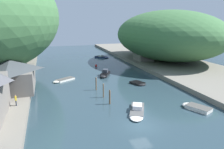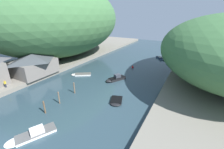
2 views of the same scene
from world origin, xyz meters
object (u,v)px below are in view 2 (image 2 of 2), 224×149
right_bank_cottage (190,65)px  boat_red_skiff (81,74)px  boat_far_upstream (32,135)px  boat_small_dinghy (162,58)px  person_on_quay (41,72)px  channel_buoy_near (133,67)px  boat_near_quay (116,101)px  person_by_boathouse (5,83)px  boat_navy_launch (115,79)px  boathouse_shed (34,64)px

right_bank_cottage → boat_red_skiff: 30.03m
boat_red_skiff → right_bank_cottage: bearing=-95.8°
right_bank_cottage → boat_far_upstream: 39.24m
boat_small_dinghy → person_on_quay: bearing=13.9°
boat_far_upstream → channel_buoy_near: (1.63, 33.70, 0.07)m
boat_red_skiff → person_on_quay: person_on_quay is taller
person_on_quay → boat_small_dinghy: bearing=-49.5°
boat_near_quay → boat_small_dinghy: bearing=-112.3°
boat_far_upstream → person_by_boathouse: 18.06m
boat_near_quay → right_bank_cottage: bearing=-138.0°
boat_navy_launch → channel_buoy_near: bearing=-64.5°
boat_near_quay → boat_navy_launch: size_ratio=0.70×
boat_near_quay → person_on_quay: 22.85m
right_bank_cottage → person_by_boathouse: 45.26m
boat_red_skiff → person_on_quay: (-7.53, -6.88, 1.73)m
boat_small_dinghy → boat_red_skiff: 32.29m
person_by_boathouse → channel_buoy_near: bearing=-54.5°
boathouse_shed → boat_red_skiff: boathouse_shed is taller
boathouse_shed → channel_buoy_near: 28.35m
person_on_quay → boat_near_quay: bearing=-106.6°
boat_small_dinghy → boat_navy_launch: bearing=35.2°
person_by_boathouse → boat_near_quay: bearing=-92.3°
boathouse_shed → boat_far_upstream: size_ratio=1.57×
boathouse_shed → boat_navy_launch: bearing=23.4°
boat_near_quay → boat_navy_launch: 10.41m
boat_far_upstream → person_on_quay: size_ratio=3.96×
right_bank_cottage → boat_navy_launch: 20.60m
boat_small_dinghy → boat_near_quay: 35.38m
boathouse_shed → person_on_quay: (2.05, 0.11, -1.89)m
boat_small_dinghy → boat_navy_launch: size_ratio=0.94×
boat_red_skiff → boat_small_dinghy: bearing=-64.2°
right_bank_cottage → boat_far_upstream: (-17.45, -35.02, -2.95)m
boat_small_dinghy → boat_navy_launch: 26.98m
right_bank_cottage → boat_navy_launch: right_bank_cottage is taller
boathouse_shed → boat_navy_launch: boathouse_shed is taller
boat_far_upstream → boat_red_skiff: (-8.97, 21.08, -0.10)m
boat_red_skiff → boat_near_quay: size_ratio=1.37×
channel_buoy_near → boat_navy_launch: bearing=-92.1°
boat_navy_launch → person_by_boathouse: 24.93m
boathouse_shed → boat_far_upstream: (18.55, -14.09, -3.51)m
boat_navy_launch → boathouse_shed: bearing=51.0°
person_on_quay → boat_navy_launch: bearing=-79.5°
boat_far_upstream → boat_red_skiff: size_ratio=1.23×
boat_small_dinghy → channel_buoy_near: size_ratio=5.43×
boat_navy_launch → boat_red_skiff: bearing=36.3°
person_on_quay → person_by_boathouse: same height
boat_navy_launch → person_by_boathouse: bearing=70.4°
boat_red_skiff → boat_near_quay: (15.24, -7.54, 0.00)m
boat_far_upstream → person_on_quay: bearing=-14.6°
boat_far_upstream → boat_near_quay: 14.93m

